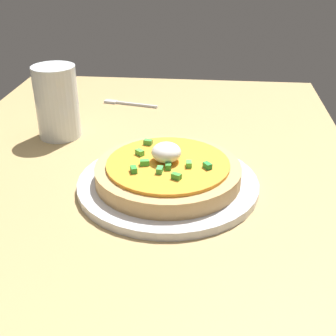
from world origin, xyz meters
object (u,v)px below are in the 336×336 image
(plate, at_px, (168,184))
(cup_far, at_px, (57,105))
(fork, at_px, (126,103))
(pizza, at_px, (168,171))

(plate, distance_m, cup_far, 0.28)
(plate, xyz_separation_m, cup_far, (0.17, 0.22, 0.05))
(plate, xyz_separation_m, fork, (0.35, 0.13, -0.00))
(plate, height_order, cup_far, cup_far)
(plate, height_order, fork, plate)
(plate, xyz_separation_m, pizza, (0.00, 0.00, 0.02))
(cup_far, distance_m, fork, 0.21)
(cup_far, bearing_deg, pizza, -128.11)
(plate, relative_size, fork, 2.18)
(pizza, relative_size, cup_far, 1.63)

